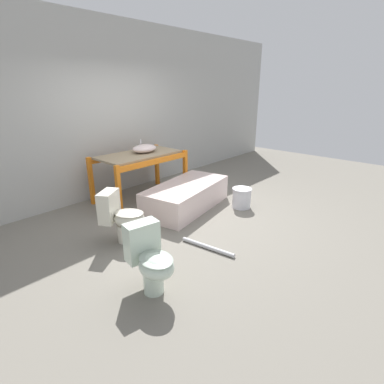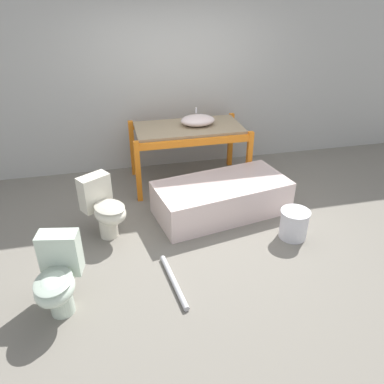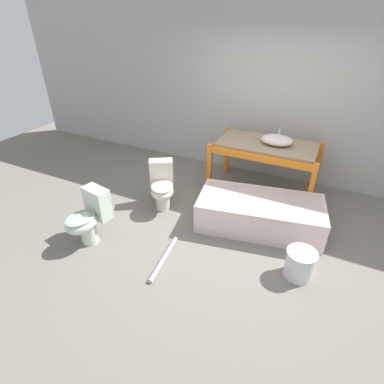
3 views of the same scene
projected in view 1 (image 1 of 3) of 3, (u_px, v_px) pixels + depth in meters
The scene contains 9 objects.
ground_plane at pixel (184, 217), 4.92m from camera, with size 12.00×12.00×0.00m, color slate.
warehouse_wall_rear at pixel (109, 110), 5.60m from camera, with size 10.80×0.08×3.20m.
shelving_rack at pixel (140, 160), 5.51m from camera, with size 1.63×0.90×0.86m.
sink_basin at pixel (144, 148), 5.55m from camera, with size 0.48×0.36×0.23m.
bathtub_main at pixel (186, 194), 5.22m from camera, with size 1.80×1.09×0.44m.
toilet_near at pixel (151, 259), 3.05m from camera, with size 0.45×0.64×0.72m.
toilet_far at pixel (121, 216), 4.04m from camera, with size 0.60×0.67×0.72m.
bucket_white at pixel (242, 197), 5.26m from camera, with size 0.34×0.34×0.35m.
loose_pipe at pixel (208, 247), 3.95m from camera, with size 0.15×0.79×0.06m.
Camera 1 is at (-3.27, -3.10, 2.05)m, focal length 28.00 mm.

